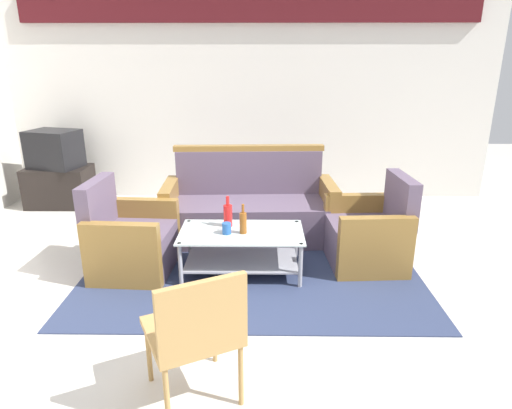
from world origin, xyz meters
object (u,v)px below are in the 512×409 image
Objects in this scene: coffee_table at (242,246)px; cup at (227,228)px; tv_stand at (60,186)px; wicker_chair at (196,328)px; couch at (250,210)px; armchair_left at (131,241)px; armchair_right at (369,235)px; television at (54,149)px; bottle_brown at (243,222)px; bottle_red at (228,215)px.

coffee_table is 11.00× the size of cup.
tv_stand is 0.95× the size of wicker_chair.
armchair_left is (-1.06, -0.80, -0.03)m from couch.
armchair_right is at bearing 26.63° from wicker_chair.
tv_stand is 1.15× the size of television.
armchair_left is at bearing 90.55° from wicker_chair.
couch is 0.93m from cup.
wicker_chair is (-0.19, -1.56, -0.02)m from bottle_brown.
wicker_chair is at bearing -91.56° from bottle_red.
tv_stand is at bearing 142.07° from bottle_brown.
couch is 1.33m from armchair_left.
cup is at bearing 76.43° from couch.
television is at bearing -138.36° from armchair_left.
couch is at bearing 78.96° from cup.
television is at bearing 140.15° from cup.
television is at bearing 96.87° from wicker_chair.
armchair_left is at bearing 34.56° from couch.
couch is 2.47m from wicker_chair.
couch is 2.29× the size of tv_stand.
couch is 2.75m from tv_stand.
wicker_chair is (-0.05, -1.73, -0.02)m from bottle_red.
wicker_chair is (2.31, -3.51, 0.23)m from tv_stand.
wicker_chair is (0.84, -1.65, 0.21)m from armchair_left.
armchair_right is 1.06× the size of tv_stand.
wicker_chair is (-1.37, -1.82, 0.21)m from armchair_right.
bottle_red is (-0.18, -0.72, 0.20)m from couch.
armchair_left is 0.77× the size of coffee_table.
cup is at bearing -173.79° from bottle_brown.
couch is 18.29× the size of cup.
armchair_left is 2.42m from television.
armchair_left is 1.02m from coffee_table.
coffee_table is at bearing 116.64° from bottle_brown.
television is at bearing 62.00° from armchair_right.
coffee_table is at bearing 84.15° from couch.
armchair_right is (1.14, -0.63, -0.03)m from couch.
cup is (-0.18, -0.90, 0.14)m from couch.
television reaches higher than tv_stand.
armchair_right reaches higher than bottle_red.
television is at bearing 74.82° from tv_stand.
coffee_table is at bearing 90.55° from armchair_left.
television is (-3.68, 1.69, 0.47)m from armchair_right.
armchair_left is at bearing 143.40° from television.
television is at bearing 142.32° from coffee_table.
coffee_table is 1.38× the size of tv_stand.
bottle_red is 0.36× the size of tv_stand.
wicker_chair reaches higher than cup.
bottle_brown is (0.02, -0.03, 0.24)m from coffee_table.
coffee_table is at bearing 21.37° from cup.
coffee_table is at bearing 157.50° from television.
armchair_right is 0.77× the size of coffee_table.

